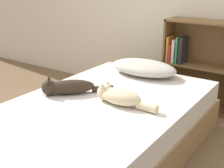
# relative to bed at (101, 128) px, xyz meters

# --- Properties ---
(ground_plane) EXTENTS (8.00, 8.00, 0.00)m
(ground_plane) POSITION_rel_bed_xyz_m (0.00, 0.00, -0.21)
(ground_plane) COLOR brown
(bed) EXTENTS (1.22, 1.97, 0.42)m
(bed) POSITION_rel_bed_xyz_m (0.00, 0.00, 0.00)
(bed) COLOR #99754C
(bed) RESTS_ON ground_plane
(pillow) EXTENTS (0.65, 0.37, 0.14)m
(pillow) POSITION_rel_bed_xyz_m (-0.07, 0.77, 0.28)
(pillow) COLOR beige
(pillow) RESTS_ON bed
(cat_light) EXTENTS (0.50, 0.18, 0.14)m
(cat_light) POSITION_rel_bed_xyz_m (0.12, 0.05, 0.27)
(cat_light) COLOR beige
(cat_light) RESTS_ON bed
(cat_dark) EXTENTS (0.45, 0.44, 0.14)m
(cat_dark) POSITION_rel_bed_xyz_m (-0.32, -0.01, 0.27)
(cat_dark) COLOR #33281E
(cat_dark) RESTS_ON bed
(bookshelf) EXTENTS (0.70, 0.26, 0.90)m
(bookshelf) POSITION_rel_bed_xyz_m (0.26, 1.30, 0.26)
(bookshelf) COLOR brown
(bookshelf) RESTS_ON ground_plane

